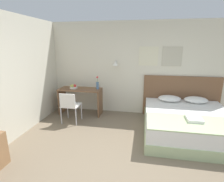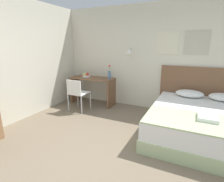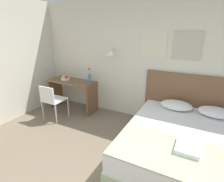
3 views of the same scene
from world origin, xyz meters
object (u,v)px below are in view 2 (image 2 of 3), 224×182
(desk, at_px, (93,85))
(desk_chair, at_px, (77,92))
(folded_towel_near_foot, at_px, (208,117))
(fruit_bowl, at_px, (86,75))
(pillow_left, at_px, (189,94))
(headboard, at_px, (206,93))
(pillow_right, at_px, (224,97))
(throw_blanket, at_px, (209,123))
(bed, at_px, (205,124))
(flower_vase, at_px, (110,74))

(desk, xyz_separation_m, desk_chair, (-0.04, -0.68, -0.03))
(folded_towel_near_foot, xyz_separation_m, fruit_bowl, (-3.03, 1.18, 0.25))
(pillow_left, relative_size, desk, 0.48)
(headboard, height_order, desk_chair, headboard)
(pillow_right, relative_size, fruit_bowl, 2.54)
(throw_blanket, bearing_deg, bed, 90.00)
(desk_chair, bearing_deg, fruit_bowl, 102.76)
(bed, xyz_separation_m, throw_blanket, (0.00, -0.60, 0.27))
(pillow_left, xyz_separation_m, flower_vase, (-2.01, -0.01, 0.30))
(bed, distance_m, desk, 2.96)
(throw_blanket, bearing_deg, pillow_right, 76.38)
(throw_blanket, xyz_separation_m, folded_towel_near_foot, (-0.02, 0.15, 0.04))
(headboard, bearing_deg, desk, -173.31)
(fruit_bowl, bearing_deg, throw_blanket, -23.39)
(fruit_bowl, relative_size, flower_vase, 0.63)
(pillow_left, relative_size, folded_towel_near_foot, 1.67)
(bed, relative_size, desk_chair, 2.50)
(pillow_left, distance_m, desk_chair, 2.67)
(headboard, bearing_deg, throw_blanket, -90.00)
(throw_blanket, relative_size, desk_chair, 2.28)
(bed, height_order, throw_blanket, throw_blanket)
(pillow_right, height_order, folded_towel_near_foot, pillow_right)
(throw_blanket, bearing_deg, folded_towel_near_foot, 97.17)
(folded_towel_near_foot, bearing_deg, flower_vase, 152.03)
(desk_chair, height_order, fruit_bowl, fruit_bowl)
(folded_towel_near_foot, relative_size, fruit_bowl, 1.52)
(pillow_left, bearing_deg, bed, -66.81)
(bed, xyz_separation_m, desk, (-2.86, 0.73, 0.28))
(desk_chair, bearing_deg, headboard, 19.28)
(headboard, xyz_separation_m, desk, (-2.86, -0.34, -0.05))
(desk_chair, xyz_separation_m, flower_vase, (0.56, 0.73, 0.39))
(pillow_right, bearing_deg, headboard, 139.97)
(bed, distance_m, desk_chair, 2.91)
(desk_chair, distance_m, flower_vase, 1.00)
(headboard, height_order, pillow_right, headboard)
(headboard, relative_size, throw_blanket, 1.09)
(pillow_left, bearing_deg, desk, -178.80)
(pillow_right, height_order, desk_chair, desk_chair)
(desk, height_order, flower_vase, flower_vase)
(throw_blanket, distance_m, desk, 3.15)
(headboard, distance_m, folded_towel_near_foot, 1.53)
(headboard, distance_m, pillow_left, 0.44)
(pillow_left, distance_m, pillow_right, 0.67)
(throw_blanket, relative_size, folded_towel_near_foot, 5.33)
(fruit_bowl, bearing_deg, pillow_left, 1.42)
(throw_blanket, height_order, fruit_bowl, fruit_bowl)
(bed, bearing_deg, flower_vase, 161.64)
(pillow_right, distance_m, desk, 3.20)
(pillow_right, distance_m, folded_towel_near_foot, 1.29)
(flower_vase, bearing_deg, pillow_left, 0.20)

